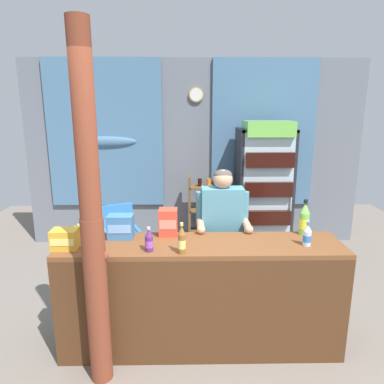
# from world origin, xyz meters

# --- Properties ---
(ground_plane) EXTENTS (8.01, 8.01, 0.00)m
(ground_plane) POSITION_xyz_m (0.00, 1.23, 0.00)
(ground_plane) COLOR slate
(back_wall_curtained) EXTENTS (5.13, 0.22, 2.83)m
(back_wall_curtained) POSITION_xyz_m (-0.03, 3.13, 1.46)
(back_wall_curtained) COLOR slate
(back_wall_curtained) RESTS_ON ground
(stall_counter) EXTENTS (2.43, 0.55, 0.99)m
(stall_counter) POSITION_xyz_m (0.00, 0.42, 0.59)
(stall_counter) COLOR brown
(stall_counter) RESTS_ON ground
(timber_post) EXTENTS (0.19, 0.17, 2.70)m
(timber_post) POSITION_xyz_m (-0.81, 0.13, 1.29)
(timber_post) COLOR brown
(timber_post) RESTS_ON ground
(drink_fridge) EXTENTS (0.75, 0.71, 1.95)m
(drink_fridge) POSITION_xyz_m (0.98, 2.56, 1.07)
(drink_fridge) COLOR #232328
(drink_fridge) RESTS_ON ground
(bottle_shelf_rack) EXTENTS (0.48, 0.28, 1.15)m
(bottle_shelf_rack) POSITION_xyz_m (0.14, 2.76, 0.60)
(bottle_shelf_rack) COLOR brown
(bottle_shelf_rack) RESTS_ON ground
(plastic_lawn_chair) EXTENTS (0.58, 0.58, 0.86)m
(plastic_lawn_chair) POSITION_xyz_m (-1.01, 2.13, 0.49)
(plastic_lawn_chair) COLOR #3884D6
(plastic_lawn_chair) RESTS_ON ground
(shopkeeper) EXTENTS (0.52, 0.42, 1.54)m
(shopkeeper) POSITION_xyz_m (0.23, 1.03, 0.97)
(shopkeeper) COLOR #28282D
(shopkeeper) RESTS_ON ground
(soda_bottle_lime_soda) EXTENTS (0.09, 0.09, 0.33)m
(soda_bottle_lime_soda) POSITION_xyz_m (0.95, 0.73, 1.13)
(soda_bottle_lime_soda) COLOR #75C64C
(soda_bottle_lime_soda) RESTS_ON stall_counter
(soda_bottle_grape_soda) EXTENTS (0.07, 0.07, 0.21)m
(soda_bottle_grape_soda) POSITION_xyz_m (-0.43, 0.37, 1.08)
(soda_bottle_grape_soda) COLOR #56286B
(soda_bottle_grape_soda) RESTS_ON stall_counter
(soda_bottle_cola) EXTENTS (0.07, 0.07, 0.23)m
(soda_bottle_cola) POSITION_xyz_m (-0.84, 0.40, 1.09)
(soda_bottle_cola) COLOR black
(soda_bottle_cola) RESTS_ON stall_counter
(soda_bottle_water) EXTENTS (0.07, 0.07, 0.21)m
(soda_bottle_water) POSITION_xyz_m (0.89, 0.46, 1.08)
(soda_bottle_water) COLOR silver
(soda_bottle_water) RESTS_ON stall_counter
(soda_bottle_iced_tea) EXTENTS (0.06, 0.06, 0.26)m
(soda_bottle_iced_tea) POSITION_xyz_m (-0.17, 0.32, 1.10)
(soda_bottle_iced_tea) COLOR brown
(soda_bottle_iced_tea) RESTS_ON stall_counter
(snack_box_biscuit) EXTENTS (0.22, 0.15, 0.21)m
(snack_box_biscuit) POSITION_xyz_m (-0.71, 0.67, 1.09)
(snack_box_biscuit) COLOR #3D75B7
(snack_box_biscuit) RESTS_ON stall_counter
(snack_box_choco_powder) EXTENTS (0.21, 0.16, 0.17)m
(snack_box_choco_powder) POSITION_xyz_m (-1.13, 0.43, 1.07)
(snack_box_choco_powder) COLOR gold
(snack_box_choco_powder) RESTS_ON stall_counter
(snack_box_crackers) EXTENTS (0.17, 0.15, 0.24)m
(snack_box_crackers) POSITION_xyz_m (-0.29, 0.74, 1.11)
(snack_box_crackers) COLOR #E5422D
(snack_box_crackers) RESTS_ON stall_counter
(banana_bunch) EXTENTS (0.27, 0.06, 0.16)m
(banana_bunch) POSITION_xyz_m (-1.04, 0.71, 1.05)
(banana_bunch) COLOR #B7C647
(banana_bunch) RESTS_ON stall_counter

